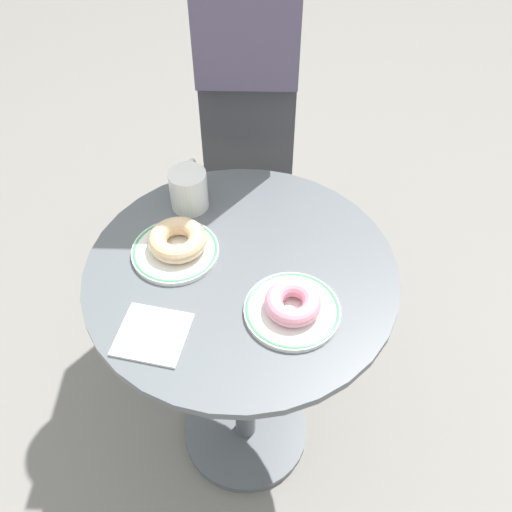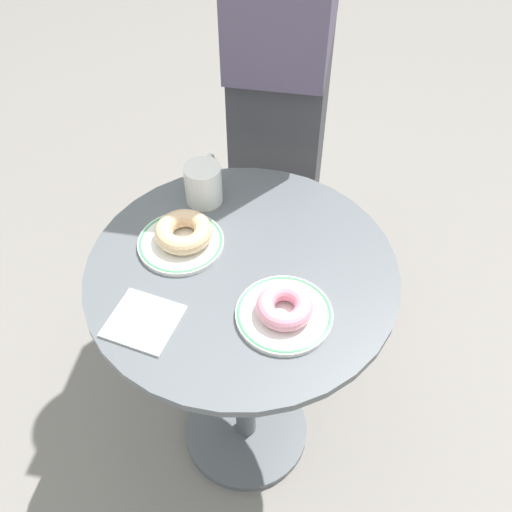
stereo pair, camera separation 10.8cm
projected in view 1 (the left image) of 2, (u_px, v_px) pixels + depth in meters
The scene contains 9 objects.
ground_plane at pixel (246, 434), 1.66m from camera, with size 7.00×7.00×0.02m, color gray.
cafe_table at pixel (243, 340), 1.30m from camera, with size 0.62×0.62×0.72m.
plate_left at pixel (175, 251), 1.15m from camera, with size 0.18×0.18×0.01m.
plate_right at pixel (292, 310), 1.05m from camera, with size 0.18×0.18×0.01m.
donut_glazed at pixel (177, 240), 1.13m from camera, with size 0.12×0.12×0.04m, color #E0B789.
donut_pink_frosted at pixel (293, 303), 1.03m from camera, with size 0.10×0.10×0.03m, color pink.
paper_napkin at pixel (153, 335), 1.02m from camera, with size 0.12×0.12×0.01m, color white.
coffee_mug at pixel (189, 188), 1.22m from camera, with size 0.08×0.12×0.09m.
person_figure at pixel (250, 61), 1.40m from camera, with size 0.40×0.48×1.72m.
Camera 1 is at (0.40, -0.62, 1.57)m, focal length 40.22 mm.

